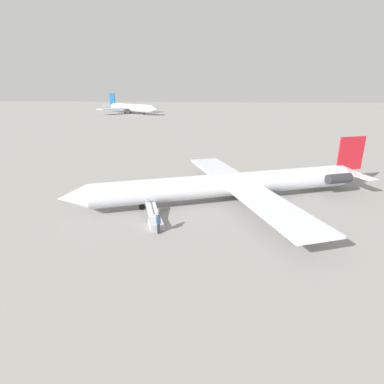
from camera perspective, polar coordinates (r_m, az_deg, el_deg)
The scene contains 5 objects.
ground_plane at distance 30.72m, azimuth 6.87°, elevation -1.75°, with size 600.00×600.00×0.00m, color gray.
airplane_main at distance 30.49m, azimuth 8.56°, elevation 1.56°, with size 30.57×24.24×6.01m.
airplane_far_center at distance 159.77m, azimuth -11.66°, elevation 15.47°, with size 36.62×32.26×9.78m.
boarding_stairs at distance 25.27m, azimuth -7.05°, elevation -5.50°, with size 2.52×4.08×1.56m.
passenger at distance 23.52m, azimuth -6.41°, elevation -5.64°, with size 0.45×0.57×1.74m.
Camera 1 is at (-0.15, 28.83, 10.61)m, focal length 28.00 mm.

